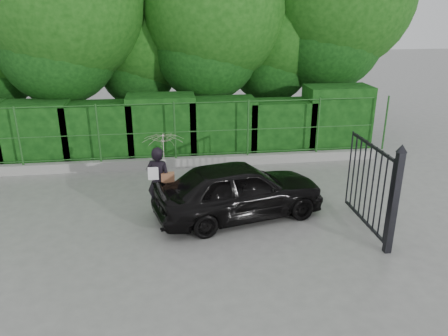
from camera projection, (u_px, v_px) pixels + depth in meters
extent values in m
plane|color=gray|center=(165.00, 238.00, 9.67)|extent=(80.00, 80.00, 0.00)
cube|color=#9E9E99|center=(163.00, 163.00, 13.79)|extent=(14.00, 0.25, 0.30)
cylinder|color=#22571F|center=(19.00, 136.00, 12.89)|extent=(0.06, 0.06, 1.80)
cylinder|color=#22571F|center=(98.00, 133.00, 13.18)|extent=(0.06, 0.06, 1.80)
cylinder|color=#22571F|center=(175.00, 131.00, 13.47)|extent=(0.06, 0.06, 1.80)
cylinder|color=#22571F|center=(248.00, 128.00, 13.76)|extent=(0.06, 0.06, 1.80)
cylinder|color=#22571F|center=(318.00, 125.00, 14.05)|extent=(0.06, 0.06, 1.80)
cylinder|color=#22571F|center=(385.00, 123.00, 14.33)|extent=(0.06, 0.06, 1.80)
cylinder|color=#22571F|center=(163.00, 156.00, 13.70)|extent=(13.60, 0.03, 0.03)
cylinder|color=#22571F|center=(162.00, 133.00, 13.43)|extent=(13.60, 0.03, 0.03)
cylinder|color=#22571F|center=(160.00, 104.00, 13.12)|extent=(13.60, 0.03, 0.03)
cube|color=black|center=(36.00, 133.00, 13.91)|extent=(2.20, 1.20, 2.00)
cube|color=black|center=(100.00, 132.00, 14.18)|extent=(2.20, 1.20, 1.92)
cube|color=black|center=(162.00, 127.00, 14.39)|extent=(2.20, 1.20, 2.12)
cube|color=black|center=(222.00, 127.00, 14.67)|extent=(2.20, 1.20, 1.95)
cube|color=black|center=(280.00, 127.00, 14.95)|extent=(2.20, 1.20, 1.83)
cube|color=black|center=(336.00, 119.00, 15.12)|extent=(2.20, 1.20, 2.27)
cylinder|color=black|center=(7.00, 92.00, 15.74)|extent=(0.36, 0.36, 3.75)
cylinder|color=black|center=(73.00, 84.00, 15.18)|extent=(0.36, 0.36, 4.50)
sphere|color=#14470F|center=(63.00, 1.00, 14.23)|extent=(5.40, 5.40, 5.40)
cylinder|color=black|center=(148.00, 93.00, 16.92)|extent=(0.36, 0.36, 3.25)
sphere|color=#14470F|center=(145.00, 41.00, 16.23)|extent=(3.90, 3.90, 3.90)
cylinder|color=black|center=(215.00, 83.00, 16.13)|extent=(0.36, 0.36, 4.25)
sphere|color=#14470F|center=(214.00, 10.00, 15.23)|extent=(5.10, 5.10, 5.10)
cylinder|color=black|center=(276.00, 88.00, 17.22)|extent=(0.36, 0.36, 3.50)
sphere|color=#14470F|center=(278.00, 33.00, 16.48)|extent=(4.20, 4.20, 4.20)
cylinder|color=black|center=(329.00, 73.00, 16.88)|extent=(0.36, 0.36, 4.75)
cube|color=black|center=(394.00, 204.00, 8.74)|extent=(0.14, 0.14, 2.20)
cone|color=black|center=(402.00, 148.00, 8.33)|extent=(0.22, 0.22, 0.16)
cube|color=black|center=(364.00, 220.00, 10.14)|extent=(0.05, 2.00, 0.06)
cube|color=black|center=(373.00, 146.00, 9.51)|extent=(0.05, 2.00, 0.06)
cylinder|color=black|center=(388.00, 202.00, 8.95)|extent=(0.04, 0.04, 1.90)
cylinder|color=black|center=(383.00, 197.00, 9.18)|extent=(0.04, 0.04, 1.90)
cylinder|color=black|center=(377.00, 192.00, 9.41)|extent=(0.04, 0.04, 1.90)
cylinder|color=black|center=(372.00, 188.00, 9.64)|extent=(0.04, 0.04, 1.90)
cylinder|color=black|center=(367.00, 184.00, 9.87)|extent=(0.04, 0.04, 1.90)
cylinder|color=black|center=(362.00, 179.00, 10.11)|extent=(0.04, 0.04, 1.90)
cylinder|color=black|center=(358.00, 176.00, 10.34)|extent=(0.04, 0.04, 1.90)
cylinder|color=black|center=(353.00, 172.00, 10.57)|extent=(0.04, 0.04, 1.90)
cylinder|color=black|center=(349.00, 168.00, 10.80)|extent=(0.04, 0.04, 1.90)
imported|color=black|center=(159.00, 180.00, 10.57)|extent=(0.73, 0.62, 1.70)
imported|color=silver|center=(164.00, 152.00, 10.39)|extent=(0.98, 1.00, 0.90)
cube|color=#965E3E|center=(168.00, 177.00, 10.49)|extent=(0.32, 0.15, 0.24)
cube|color=white|center=(153.00, 174.00, 10.37)|extent=(0.25, 0.02, 0.32)
imported|color=black|center=(239.00, 190.00, 10.44)|extent=(4.35, 2.53, 1.39)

